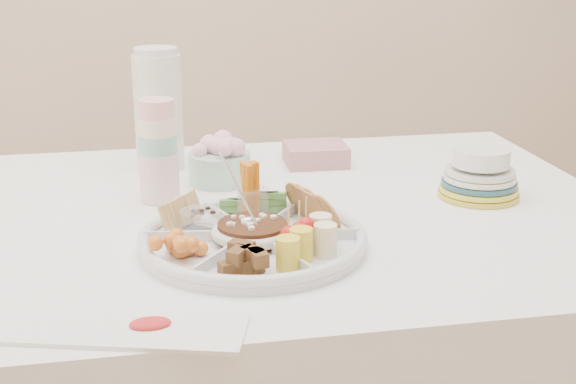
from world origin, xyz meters
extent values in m
cylinder|color=silver|center=(0.01, -0.19, 0.78)|extent=(0.43, 0.43, 0.04)
cylinder|color=black|center=(0.01, -0.19, 0.79)|extent=(0.14, 0.14, 0.04)
cylinder|color=#BEBEBE|center=(-0.13, 0.10, 0.87)|extent=(0.09, 0.09, 0.22)
cylinder|color=silver|center=(-0.12, 0.33, 0.90)|extent=(0.12, 0.12, 0.28)
cylinder|color=#81B398|center=(0.00, 0.19, 0.81)|extent=(0.14, 0.14, 0.10)
cube|color=tan|center=(0.23, 0.30, 0.78)|extent=(0.14, 0.13, 0.05)
cylinder|color=gold|center=(0.50, 0.00, 0.81)|extent=(0.17, 0.17, 0.10)
cube|color=white|center=(-0.20, -0.45, 0.76)|extent=(0.34, 0.19, 0.01)
camera|label=1|loc=(-0.17, -1.43, 1.27)|focal=50.00mm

